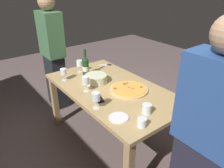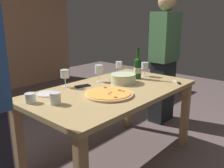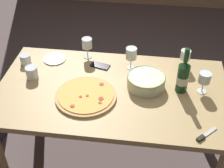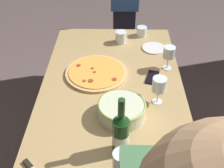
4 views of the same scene
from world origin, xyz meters
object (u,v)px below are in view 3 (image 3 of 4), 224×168
Objects in this scene: wine_glass_by_bottle at (131,54)px; wine_glass_far_right at (87,44)px; wine_glass_near_pizza at (205,78)px; wine_glass_far_left at (185,56)px; pizza at (86,96)px; cup_amber at (25,59)px; dining_table at (112,99)px; serving_bowl at (146,81)px; wine_bottle at (183,76)px; cup_ceramic at (32,72)px; side_plate at (55,59)px; cell_phone at (100,66)px; pizza_knife at (204,136)px.

wine_glass_by_bottle reaches higher than wine_glass_far_right.
wine_glass_near_pizza is 0.30m from wine_glass_far_left.
cup_amber is at bearing 148.14° from pizza.
serving_bowl is (0.23, 0.06, 0.14)m from dining_table.
cup_ceramic is at bearing 179.68° from wine_bottle.
serving_bowl is at bearing 179.32° from wine_glass_near_pizza.
wine_glass_far_right is at bearing 42.50° from cup_ceramic.
side_plate is (-0.25, -0.07, -0.12)m from wine_glass_far_right.
wine_glass_far_right is 0.95× the size of side_plate.
wine_glass_far_left is (0.50, 0.33, 0.19)m from dining_table.
side_plate is at bearing 69.58° from cup_ceramic.
wine_glass_far_right reaches higher than dining_table.
cup_amber is (-0.53, 0.33, 0.03)m from pizza.
serving_bowl reaches higher than pizza.
cell_phone is at bearing 160.50° from wine_bottle.
cell_phone is (0.04, 0.37, -0.01)m from pizza.
serving_bowl is 0.25m from wine_glass_by_bottle.
wine_glass_near_pizza is at bearing -7.43° from cup_amber.
cup_ceramic is at bearing -165.73° from wine_glass_far_left.
pizza is 0.63m from cup_amber.
wine_glass_by_bottle is 0.73m from cup_ceramic.
wine_glass_near_pizza is 1.32m from cup_amber.
wine_glass_near_pizza is 0.77m from cell_phone.
wine_glass_near_pizza reaches higher than cup_ceramic.
wine_bottle reaches higher than wine_glass_near_pizza.
dining_table is 10.34× the size of wine_glass_near_pizza.
wine_glass_far_right reaches higher than wine_glass_near_pizza.
pizza is 2.39× the size of wine_glass_by_bottle.
pizza is 0.47m from wine_glass_by_bottle.
wine_glass_far_left is 1.62× the size of cup_ceramic.
wine_glass_near_pizza is 0.43m from pizza_knife.
side_plate is at bearing 21.71° from cup_amber.
cup_amber is at bearing 123.00° from cup_ceramic.
serving_bowl is at bearing 130.64° from pizza_knife.
pizza_knife reaches higher than dining_table.
wine_glass_by_bottle reaches higher than cup_amber.
pizza_knife is (0.83, -0.73, -0.12)m from wine_glass_far_right.
wine_glass_near_pizza is 1.07× the size of cell_phone.
wine_glass_by_bottle is at bearing 54.53° from pizza.
serving_bowl is 0.76m from side_plate.
cup_amber reaches higher than cell_phone.
cup_amber is 0.60× the size of pizza_knife.
pizza is at bearing -146.47° from dining_table.
wine_glass_far_right is at bearing 138.61° from pizza_knife.
wine_glass_far_right reaches higher than pizza_knife.
wine_bottle is (0.24, -0.01, 0.07)m from serving_bowl.
wine_glass_far_right is (-0.24, 0.37, 0.22)m from dining_table.
wine_glass_by_bottle is 0.40m from wine_glass_far_left.
cup_ceramic reaches higher than side_plate.
serving_bowl reaches higher than pizza_knife.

